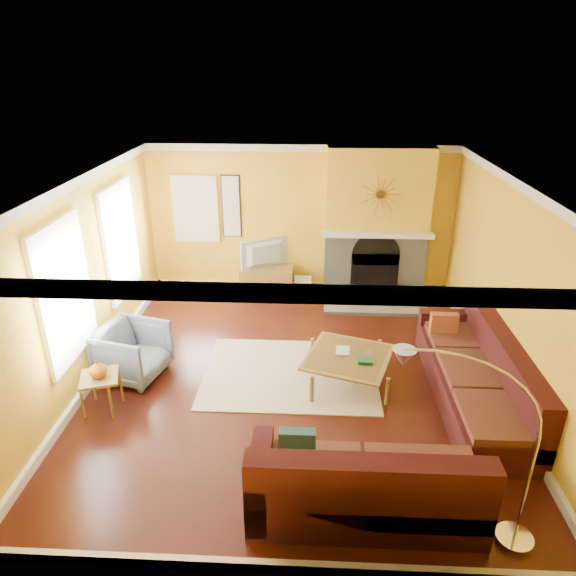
# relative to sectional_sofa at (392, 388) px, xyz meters

# --- Properties ---
(floor) EXTENTS (5.50, 6.00, 0.02)m
(floor) POSITION_rel_sectional_sofa_xyz_m (-1.21, 0.84, -0.46)
(floor) COLOR #4E1B10
(floor) RESTS_ON ground
(ceiling) EXTENTS (5.50, 6.00, 0.02)m
(ceiling) POSITION_rel_sectional_sofa_xyz_m (-1.21, 0.84, 2.26)
(ceiling) COLOR white
(ceiling) RESTS_ON ground
(wall_back) EXTENTS (5.50, 0.02, 2.70)m
(wall_back) POSITION_rel_sectional_sofa_xyz_m (-1.21, 3.85, 0.90)
(wall_back) COLOR yellow
(wall_back) RESTS_ON ground
(wall_front) EXTENTS (5.50, 0.02, 2.70)m
(wall_front) POSITION_rel_sectional_sofa_xyz_m (-1.21, -2.17, 0.90)
(wall_front) COLOR yellow
(wall_front) RESTS_ON ground
(wall_left) EXTENTS (0.02, 6.00, 2.70)m
(wall_left) POSITION_rel_sectional_sofa_xyz_m (-3.97, 0.84, 0.90)
(wall_left) COLOR yellow
(wall_left) RESTS_ON ground
(wall_right) EXTENTS (0.02, 6.00, 2.70)m
(wall_right) POSITION_rel_sectional_sofa_xyz_m (1.55, 0.84, 0.90)
(wall_right) COLOR yellow
(wall_right) RESTS_ON ground
(baseboard) EXTENTS (5.50, 6.00, 0.12)m
(baseboard) POSITION_rel_sectional_sofa_xyz_m (-1.21, 0.84, -0.39)
(baseboard) COLOR white
(baseboard) RESTS_ON floor
(crown_molding) EXTENTS (5.50, 6.00, 0.12)m
(crown_molding) POSITION_rel_sectional_sofa_xyz_m (-1.21, 0.84, 2.19)
(crown_molding) COLOR white
(crown_molding) RESTS_ON ceiling
(window_left_near) EXTENTS (0.06, 1.22, 1.72)m
(window_left_near) POSITION_rel_sectional_sofa_xyz_m (-3.93, 2.14, 1.05)
(window_left_near) COLOR white
(window_left_near) RESTS_ON wall_left
(window_left_far) EXTENTS (0.06, 1.22, 1.72)m
(window_left_far) POSITION_rel_sectional_sofa_xyz_m (-3.93, 0.24, 1.05)
(window_left_far) COLOR white
(window_left_far) RESTS_ON wall_left
(window_back) EXTENTS (0.82, 0.06, 1.22)m
(window_back) POSITION_rel_sectional_sofa_xyz_m (-3.11, 3.80, 1.10)
(window_back) COLOR white
(window_back) RESTS_ON wall_back
(wall_art) EXTENTS (0.34, 0.04, 1.14)m
(wall_art) POSITION_rel_sectional_sofa_xyz_m (-2.46, 3.81, 1.15)
(wall_art) COLOR white
(wall_art) RESTS_ON wall_back
(fireplace) EXTENTS (1.80, 0.40, 2.70)m
(fireplace) POSITION_rel_sectional_sofa_xyz_m (0.14, 3.64, 0.90)
(fireplace) COLOR gray
(fireplace) RESTS_ON floor
(mantel) EXTENTS (1.92, 0.22, 0.08)m
(mantel) POSITION_rel_sectional_sofa_xyz_m (0.14, 3.40, 0.80)
(mantel) COLOR white
(mantel) RESTS_ON fireplace
(hearth) EXTENTS (1.80, 0.70, 0.06)m
(hearth) POSITION_rel_sectional_sofa_xyz_m (0.14, 3.09, -0.42)
(hearth) COLOR gray
(hearth) RESTS_ON floor
(sunburst) EXTENTS (0.70, 0.04, 0.70)m
(sunburst) POSITION_rel_sectional_sofa_xyz_m (0.14, 3.41, 1.50)
(sunburst) COLOR olive
(sunburst) RESTS_ON fireplace
(rug) EXTENTS (2.40, 1.80, 0.02)m
(rug) POSITION_rel_sectional_sofa_xyz_m (-1.26, 0.91, -0.44)
(rug) COLOR beige
(rug) RESTS_ON floor
(sectional_sofa) EXTENTS (3.09, 3.71, 0.90)m
(sectional_sofa) POSITION_rel_sectional_sofa_xyz_m (0.00, 0.00, 0.00)
(sectional_sofa) COLOR #3C1315
(sectional_sofa) RESTS_ON floor
(coffee_table) EXTENTS (1.34, 1.34, 0.42)m
(coffee_table) POSITION_rel_sectional_sofa_xyz_m (-0.48, 0.75, -0.24)
(coffee_table) COLOR white
(coffee_table) RESTS_ON floor
(media_console) EXTENTS (0.96, 0.43, 0.53)m
(media_console) POSITION_rel_sectional_sofa_xyz_m (-1.81, 3.55, -0.19)
(media_console) COLOR olive
(media_console) RESTS_ON floor
(tv) EXTENTS (0.85, 0.57, 0.53)m
(tv) POSITION_rel_sectional_sofa_xyz_m (-1.81, 3.55, 0.34)
(tv) COLOR black
(tv) RESTS_ON media_console
(subwoofer) EXTENTS (0.31, 0.31, 0.31)m
(subwoofer) POSITION_rel_sectional_sofa_xyz_m (-1.15, 3.57, -0.29)
(subwoofer) COLOR white
(subwoofer) RESTS_ON floor
(armchair) EXTENTS (1.02, 1.00, 0.76)m
(armchair) POSITION_rel_sectional_sofa_xyz_m (-3.41, 0.77, -0.07)
(armchair) COLOR slate
(armchair) RESTS_ON floor
(side_table) EXTENTS (0.56, 0.56, 0.49)m
(side_table) POSITION_rel_sectional_sofa_xyz_m (-3.56, 0.01, -0.21)
(side_table) COLOR olive
(side_table) RESTS_ON floor
(vase) EXTENTS (0.26, 0.26, 0.23)m
(vase) POSITION_rel_sectional_sofa_xyz_m (-3.56, 0.01, 0.15)
(vase) COLOR #D26517
(vase) RESTS_ON side_table
(book) EXTENTS (0.20, 0.26, 0.02)m
(book) POSITION_rel_sectional_sofa_xyz_m (-0.64, 0.86, -0.02)
(book) COLOR white
(book) RESTS_ON coffee_table
(arc_lamp) EXTENTS (1.28, 0.36, 1.99)m
(arc_lamp) POSITION_rel_sectional_sofa_xyz_m (0.37, -1.71, 0.54)
(arc_lamp) COLOR silver
(arc_lamp) RESTS_ON floor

